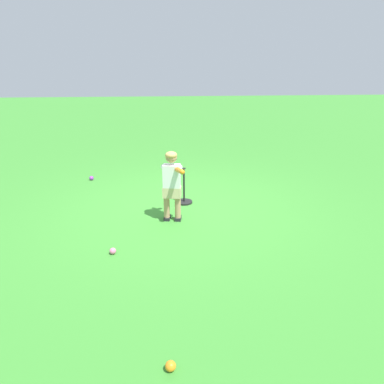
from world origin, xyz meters
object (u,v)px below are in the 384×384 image
play_ball_by_bucket (91,178)px  batting_tee (184,197)px  play_ball_far_left (171,366)px  play_ball_behind_batter (113,251)px  child_batter (172,180)px

play_ball_by_bucket → batting_tee: bearing=52.0°
play_ball_far_left → batting_tee: bearing=174.6°
play_ball_far_left → batting_tee: 3.59m
play_ball_behind_batter → batting_tee: 1.95m
play_ball_by_bucket → batting_tee: 2.29m
play_ball_far_left → play_ball_by_bucket: (-4.98, -1.47, -0.00)m
play_ball_far_left → play_ball_behind_batter: play_ball_far_left is taller
play_ball_by_bucket → play_ball_behind_batter: 3.19m
batting_tee → play_ball_far_left: bearing=-5.4°
child_batter → play_ball_behind_batter: 1.39m
play_ball_far_left → play_ball_by_bucket: same height
child_batter → batting_tee: (-0.71, 0.22, -0.55)m
child_batter → play_ball_by_bucket: size_ratio=12.35×
play_ball_by_bucket → play_ball_behind_batter: (3.08, 0.80, -0.00)m
child_batter → play_ball_behind_batter: size_ratio=13.17×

